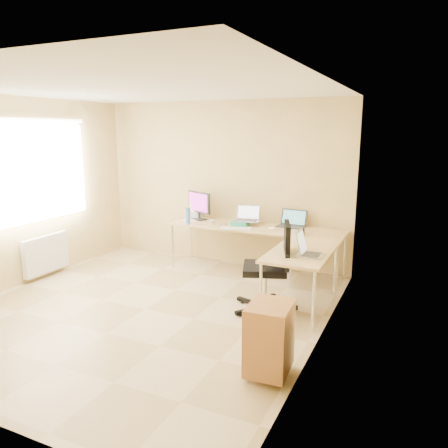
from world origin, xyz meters
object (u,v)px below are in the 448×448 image
at_px(laptop_center, 247,214).
at_px(keyboard, 236,229).
at_px(office_chair, 265,271).
at_px(desk_main, 255,250).
at_px(desk_return, 301,279).
at_px(water_bottle, 188,216).
at_px(monitor, 199,206).
at_px(cabinet, 269,338).
at_px(laptop_return, 311,246).
at_px(mug, 212,222).
at_px(desk_fan, 196,210).
at_px(laptop_black, 292,219).

bearing_deg(laptop_center, keyboard, -105.45).
bearing_deg(keyboard, office_chair, -67.85).
bearing_deg(desk_main, laptop_center, 161.52).
xyz_separation_m(desk_return, water_bottle, (-1.97, 0.71, 0.49)).
xyz_separation_m(monitor, cabinet, (2.14, -2.71, -0.60)).
height_order(laptop_center, water_bottle, laptop_center).
relative_size(laptop_return, cabinet, 0.56).
bearing_deg(desk_main, desk_return, -45.73).
height_order(keyboard, laptop_return, laptop_return).
relative_size(laptop_center, mug, 4.15).
relative_size(desk_main, water_bottle, 10.44).
bearing_deg(office_chair, cabinet, -88.29).
bearing_deg(monitor, laptop_return, -5.82).
relative_size(office_chair, cabinet, 1.77).
distance_m(desk_return, mug, 1.86).
bearing_deg(office_chair, monitor, 120.01).
bearing_deg(keyboard, desk_main, 40.00).
height_order(monitor, office_chair, monitor).
distance_m(keyboard, desk_fan, 1.07).
bearing_deg(keyboard, mug, 148.18).
height_order(laptop_center, mug, laptop_center).
bearing_deg(cabinet, laptop_center, 111.74).
bearing_deg(water_bottle, laptop_center, 22.23).
relative_size(desk_return, desk_fan, 4.62).
xyz_separation_m(monitor, laptop_center, (0.85, -0.05, -0.05)).
height_order(monitor, laptop_return, monitor).
relative_size(desk_return, laptop_return, 3.73).
xyz_separation_m(desk_main, laptop_return, (1.13, -1.19, 0.48)).
height_order(keyboard, desk_fan, desk_fan).
distance_m(mug, cabinet, 3.04).
distance_m(desk_main, keyboard, 0.52).
bearing_deg(desk_main, office_chair, -64.65).
xyz_separation_m(mug, cabinet, (1.77, -2.43, -0.41)).
xyz_separation_m(desk_main, laptop_black, (0.49, 0.20, 0.49)).
height_order(laptop_return, office_chair, office_chair).
relative_size(laptop_center, keyboard, 0.83).
height_order(laptop_black, keyboard, laptop_black).
distance_m(laptop_center, desk_fan, 0.98).
relative_size(laptop_black, keyboard, 0.91).
bearing_deg(monitor, keyboard, -0.75).
height_order(laptop_return, cabinet, laptop_return).
bearing_deg(water_bottle, desk_fan, 104.95).
distance_m(laptop_black, laptop_return, 1.53).
xyz_separation_m(monitor, office_chair, (1.61, -1.37, -0.46)).
bearing_deg(water_bottle, monitor, 92.48).
xyz_separation_m(keyboard, desk_fan, (-0.93, 0.50, 0.13)).
bearing_deg(mug, laptop_return, -29.68).
bearing_deg(laptop_center, water_bottle, -167.79).
distance_m(monitor, laptop_return, 2.50).
xyz_separation_m(mug, water_bottle, (-0.35, -0.11, 0.09)).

